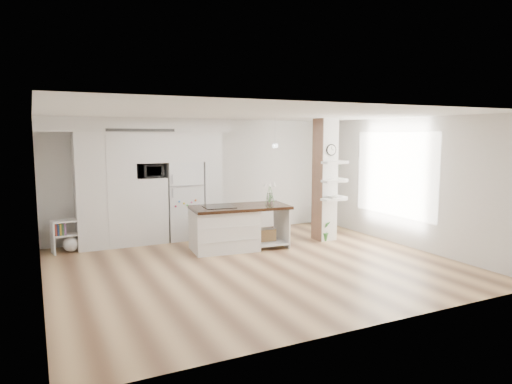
% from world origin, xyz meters
% --- Properties ---
extents(floor, '(7.00, 6.00, 0.01)m').
position_xyz_m(floor, '(0.00, 0.00, 0.00)').
color(floor, tan).
rests_on(floor, ground).
extents(room, '(7.04, 6.04, 2.72)m').
position_xyz_m(room, '(0.00, 0.00, 1.86)').
color(room, white).
rests_on(room, ground).
extents(cabinet_wall, '(4.00, 0.71, 2.70)m').
position_xyz_m(cabinet_wall, '(-1.45, 2.67, 1.51)').
color(cabinet_wall, white).
rests_on(cabinet_wall, floor).
extents(refrigerator, '(0.78, 0.69, 1.75)m').
position_xyz_m(refrigerator, '(-0.53, 2.68, 0.88)').
color(refrigerator, white).
rests_on(refrigerator, floor).
extents(column, '(0.69, 0.90, 2.70)m').
position_xyz_m(column, '(2.38, 1.13, 1.35)').
color(column, silver).
rests_on(column, floor).
extents(window, '(0.00, 2.40, 2.40)m').
position_xyz_m(window, '(3.48, 0.30, 1.50)').
color(window, white).
rests_on(window, room).
extents(pendant_light, '(0.12, 0.12, 0.10)m').
position_xyz_m(pendant_light, '(1.70, 0.15, 2.12)').
color(pendant_light, white).
rests_on(pendant_light, room).
extents(kitchen_island, '(2.07, 1.14, 1.47)m').
position_xyz_m(kitchen_island, '(0.02, 1.28, 0.47)').
color(kitchen_island, white).
rests_on(kitchen_island, floor).
extents(bookshelf, '(0.60, 0.41, 0.66)m').
position_xyz_m(bookshelf, '(-2.98, 2.50, 0.29)').
color(bookshelf, white).
rests_on(bookshelf, floor).
extents(floor_plant_a, '(0.28, 0.24, 0.44)m').
position_xyz_m(floor_plant_a, '(2.23, 1.05, 0.22)').
color(floor_plant_a, '#32772F').
rests_on(floor_plant_a, floor).
extents(floor_plant_b, '(0.35, 0.35, 0.50)m').
position_xyz_m(floor_plant_b, '(3.00, 2.48, 0.25)').
color(floor_plant_b, '#32772F').
rests_on(floor_plant_b, floor).
extents(microwave, '(0.54, 0.37, 0.30)m').
position_xyz_m(microwave, '(-1.27, 2.62, 1.57)').
color(microwave, '#2D2D2D').
rests_on(microwave, cabinet_wall).
extents(shelf_plant, '(0.27, 0.23, 0.30)m').
position_xyz_m(shelf_plant, '(2.63, 1.30, 1.52)').
color(shelf_plant, '#32772F').
rests_on(shelf_plant, column).
extents(decor_bowl, '(0.22, 0.22, 0.05)m').
position_xyz_m(decor_bowl, '(2.30, 0.90, 1.00)').
color(decor_bowl, white).
rests_on(decor_bowl, column).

